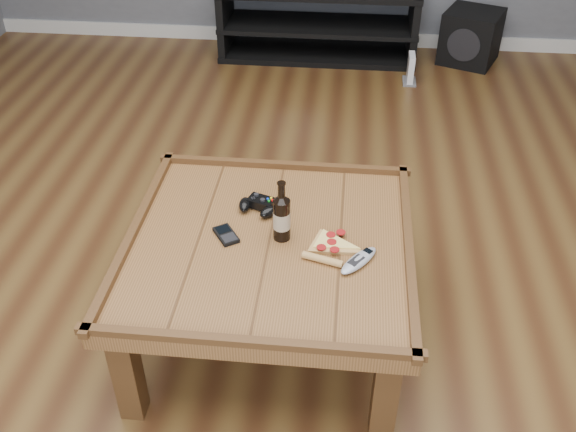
# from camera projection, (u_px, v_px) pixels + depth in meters

# --- Properties ---
(ground) EXTENTS (6.00, 6.00, 0.00)m
(ground) POSITION_uv_depth(u_px,v_px,m) (271.00, 330.00, 2.52)
(ground) COLOR #422513
(ground) RESTS_ON ground
(baseboard) EXTENTS (5.00, 0.02, 0.10)m
(baseboard) POSITION_uv_depth(u_px,v_px,m) (319.00, 37.00, 4.88)
(baseboard) COLOR silver
(baseboard) RESTS_ON ground
(coffee_table) EXTENTS (1.03, 1.03, 0.48)m
(coffee_table) POSITION_uv_depth(u_px,v_px,m) (269.00, 254.00, 2.29)
(coffee_table) COLOR brown
(coffee_table) RESTS_ON ground
(media_console) EXTENTS (1.40, 0.45, 0.50)m
(media_console) POSITION_uv_depth(u_px,v_px,m) (318.00, 23.00, 4.57)
(media_console) COLOR black
(media_console) RESTS_ON ground
(beer_bottle) EXTENTS (0.06, 0.06, 0.23)m
(beer_bottle) POSITION_uv_depth(u_px,v_px,m) (282.00, 216.00, 2.21)
(beer_bottle) COLOR black
(beer_bottle) RESTS_ON coffee_table
(game_controller) EXTENTS (0.16, 0.14, 0.05)m
(game_controller) POSITION_uv_depth(u_px,v_px,m) (259.00, 206.00, 2.39)
(game_controller) COLOR black
(game_controller) RESTS_ON coffee_table
(pizza_slice) EXTENTS (0.22, 0.29, 0.03)m
(pizza_slice) POSITION_uv_depth(u_px,v_px,m) (330.00, 246.00, 2.21)
(pizza_slice) COLOR tan
(pizza_slice) RESTS_ON coffee_table
(smartphone) EXTENTS (0.11, 0.13, 0.01)m
(smartphone) POSITION_uv_depth(u_px,v_px,m) (226.00, 235.00, 2.27)
(smartphone) COLOR black
(smartphone) RESTS_ON coffee_table
(remote_control) EXTENTS (0.15, 0.18, 0.03)m
(remote_control) POSITION_uv_depth(u_px,v_px,m) (359.00, 260.00, 2.15)
(remote_control) COLOR #9EA3AC
(remote_control) RESTS_ON coffee_table
(subwoofer) EXTENTS (0.48, 0.48, 0.36)m
(subwoofer) POSITION_uv_depth(u_px,v_px,m) (471.00, 37.00, 4.53)
(subwoofer) COLOR black
(subwoofer) RESTS_ON ground
(game_console) EXTENTS (0.09, 0.16, 0.20)m
(game_console) POSITION_uv_depth(u_px,v_px,m) (411.00, 70.00, 4.30)
(game_console) COLOR slate
(game_console) RESTS_ON ground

